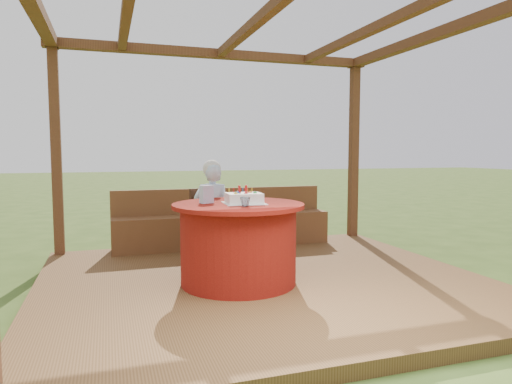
% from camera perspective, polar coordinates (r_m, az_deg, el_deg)
% --- Properties ---
extents(ground, '(60.00, 60.00, 0.00)m').
position_cam_1_polar(ground, '(4.87, 0.93, -12.05)').
color(ground, '#36501A').
rests_on(ground, ground).
extents(deck, '(4.50, 4.00, 0.12)m').
position_cam_1_polar(deck, '(4.86, 0.93, -11.37)').
color(deck, brown).
rests_on(deck, ground).
extents(pergola, '(4.50, 4.00, 2.72)m').
position_cam_1_polar(pergola, '(4.76, 0.98, 16.87)').
color(pergola, brown).
rests_on(pergola, deck).
extents(bench, '(3.00, 0.42, 0.80)m').
position_cam_1_polar(bench, '(6.39, -4.10, -4.40)').
color(bench, brown).
rests_on(bench, deck).
extents(table, '(1.30, 1.30, 0.80)m').
position_cam_1_polar(table, '(4.57, -2.21, -6.37)').
color(table, maroon).
rests_on(table, deck).
extents(chair, '(0.56, 0.56, 0.88)m').
position_cam_1_polar(chair, '(5.50, -5.67, -3.63)').
color(chair, '#392012').
rests_on(chair, deck).
extents(elderly_woman, '(0.48, 0.37, 1.22)m').
position_cam_1_polar(elderly_woman, '(5.40, -5.50, -2.35)').
color(elderly_woman, '#A7CEF8').
rests_on(elderly_woman, deck).
extents(birthday_cake, '(0.41, 0.41, 0.18)m').
position_cam_1_polar(birthday_cake, '(4.50, -1.52, -0.76)').
color(birthday_cake, white).
rests_on(birthday_cake, table).
extents(gift_bag, '(0.14, 0.12, 0.18)m').
position_cam_1_polar(gift_bag, '(4.55, -6.20, -0.29)').
color(gift_bag, '#E795CE').
rests_on(gift_bag, table).
extents(drinking_glass, '(0.12, 0.12, 0.09)m').
position_cam_1_polar(drinking_glass, '(4.25, -1.37, -1.24)').
color(drinking_glass, white).
rests_on(drinking_glass, table).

